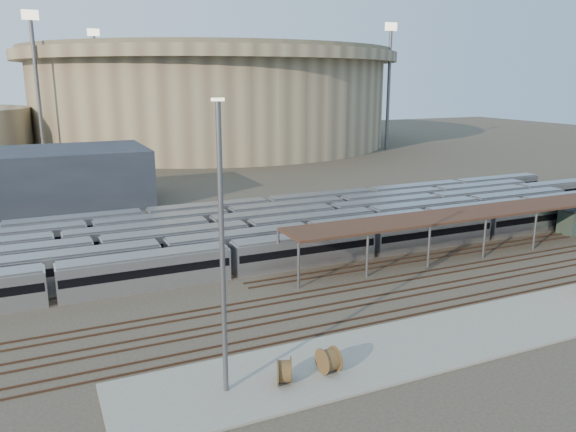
# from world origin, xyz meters

# --- Properties ---
(ground) EXTENTS (420.00, 420.00, 0.00)m
(ground) POSITION_xyz_m (0.00, 0.00, 0.00)
(ground) COLOR #383026
(ground) RESTS_ON ground
(apron) EXTENTS (50.00, 9.00, 0.20)m
(apron) POSITION_xyz_m (-5.00, -15.00, 0.10)
(apron) COLOR gray
(apron) RESTS_ON ground
(subway_trains) EXTENTS (126.81, 23.90, 3.60)m
(subway_trains) POSITION_xyz_m (-0.90, 18.50, 1.80)
(subway_trains) COLOR #BABABF
(subway_trains) RESTS_ON ground
(inspection_shed) EXTENTS (60.30, 6.00, 5.30)m
(inspection_shed) POSITION_xyz_m (22.00, 4.00, 4.98)
(inspection_shed) COLOR #57565B
(inspection_shed) RESTS_ON ground
(empty_tracks) EXTENTS (170.00, 9.62, 0.18)m
(empty_tracks) POSITION_xyz_m (0.00, -5.00, 0.09)
(empty_tracks) COLOR #4C3323
(empty_tracks) RESTS_ON ground
(stadium) EXTENTS (124.00, 124.00, 32.50)m
(stadium) POSITION_xyz_m (25.00, 140.00, 16.47)
(stadium) COLOR gray
(stadium) RESTS_ON ground
(service_building) EXTENTS (42.00, 20.00, 10.00)m
(service_building) POSITION_xyz_m (-35.00, 55.00, 5.00)
(service_building) COLOR #1E232D
(service_building) RESTS_ON ground
(floodlight_0) EXTENTS (4.00, 1.00, 38.40)m
(floodlight_0) POSITION_xyz_m (-30.00, 110.00, 20.65)
(floodlight_0) COLOR #57565B
(floodlight_0) RESTS_ON ground
(floodlight_2) EXTENTS (4.00, 1.00, 38.40)m
(floodlight_2) POSITION_xyz_m (70.00, 100.00, 20.65)
(floodlight_2) COLOR #57565B
(floodlight_2) RESTS_ON ground
(floodlight_3) EXTENTS (4.00, 1.00, 38.40)m
(floodlight_3) POSITION_xyz_m (-10.00, 160.00, 20.65)
(floodlight_3) COLOR #57565B
(floodlight_3) RESTS_ON ground
(cable_reel_west) EXTENTS (1.69, 2.17, 1.91)m
(cable_reel_west) POSITION_xyz_m (-17.42, -16.08, 1.15)
(cable_reel_west) COLOR brown
(cable_reel_west) RESTS_ON apron
(cable_reel_east) EXTENTS (1.29, 2.09, 1.99)m
(cable_reel_east) POSITION_xyz_m (-13.73, -16.01, 1.19)
(cable_reel_east) COLOR brown
(cable_reel_east) RESTS_ON apron
(yard_light_pole) EXTENTS (0.80, 0.36, 20.47)m
(yard_light_pole) POSITION_xyz_m (-21.59, -15.21, 10.52)
(yard_light_pole) COLOR #57565B
(yard_light_pole) RESTS_ON apron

